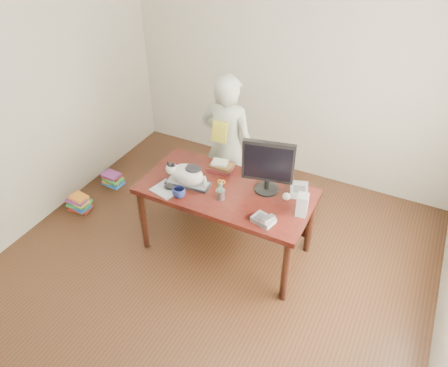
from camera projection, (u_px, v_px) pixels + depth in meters
room at (190, 169)px, 3.23m from camera, size 4.50×4.50×4.50m
desk at (230, 197)px, 4.16m from camera, size 1.60×0.80×0.75m
keyboard at (188, 183)px, 4.07m from camera, size 0.43×0.20×0.03m
cat at (186, 173)px, 4.01m from camera, size 0.41×0.24×0.23m
monitor at (268, 165)px, 3.82m from camera, size 0.46×0.27×0.52m
pen_cup at (220, 193)px, 3.87m from camera, size 0.10×0.10×0.21m
mousepad at (167, 189)px, 4.01m from camera, size 0.28×0.27×0.01m
mouse at (169, 187)px, 4.01m from camera, size 0.12×0.09×0.04m
coffee_mug at (179, 193)px, 3.90m from camera, size 0.17×0.17×0.09m
phone at (264, 220)px, 3.64m from camera, size 0.21×0.17×0.08m
speaker at (302, 205)px, 3.68m from camera, size 0.10×0.11×0.20m
baseball at (286, 197)px, 3.87m from camera, size 0.07×0.07×0.07m
book_stack at (221, 166)px, 4.25m from camera, size 0.26×0.20×0.09m
calculator at (299, 190)px, 3.96m from camera, size 0.21×0.25×0.06m
person at (227, 146)px, 4.54m from camera, size 0.59×0.40×1.58m
held_book at (220, 132)px, 4.26m from camera, size 0.15×0.10×0.21m
book_pile_a at (79, 203)px, 4.90m from camera, size 0.27×0.22×0.18m
book_pile_b at (113, 179)px, 5.30m from camera, size 0.26×0.20×0.15m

